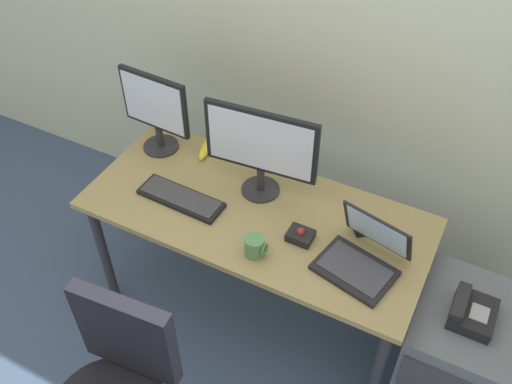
{
  "coord_description": "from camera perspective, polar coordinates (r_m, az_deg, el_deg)",
  "views": [
    {
      "loc": [
        0.81,
        -1.57,
        2.57
      ],
      "look_at": [
        0.0,
        0.0,
        0.86
      ],
      "focal_mm": 39.47,
      "sensor_mm": 36.0,
      "label": 1
    }
  ],
  "objects": [
    {
      "name": "cell_phone",
      "position": [
        2.53,
        10.38,
        -3.23
      ],
      "size": [
        0.14,
        0.15,
        0.01
      ],
      "primitive_type": "cube",
      "rotation": [
        0.0,
        0.0,
        0.67
      ],
      "color": "black",
      "rests_on": "desk"
    },
    {
      "name": "ground_plane",
      "position": [
        3.12,
        0.0,
        -11.4
      ],
      "size": [
        8.0,
        8.0,
        0.0
      ],
      "primitive_type": "plane",
      "color": "#3B4D68"
    },
    {
      "name": "laptop",
      "position": [
        2.35,
        10.78,
        -6.36
      ],
      "size": [
        0.37,
        0.36,
        0.23
      ],
      "color": "black",
      "rests_on": "desk"
    },
    {
      "name": "desk_phone",
      "position": [
        2.46,
        20.98,
        -11.3
      ],
      "size": [
        0.17,
        0.2,
        0.09
      ],
      "color": "black",
      "rests_on": "file_cabinet"
    },
    {
      "name": "monitor_side",
      "position": [
        2.78,
        -10.18,
        8.32
      ],
      "size": [
        0.37,
        0.18,
        0.42
      ],
      "color": "#262628",
      "rests_on": "desk"
    },
    {
      "name": "monitor_main",
      "position": [
        2.47,
        0.48,
        4.6
      ],
      "size": [
        0.52,
        0.18,
        0.45
      ],
      "color": "#262628",
      "rests_on": "desk"
    },
    {
      "name": "coffee_mug",
      "position": [
        2.35,
        -0.1,
        -5.51
      ],
      "size": [
        0.1,
        0.09,
        0.09
      ],
      "color": "#4F7F48",
      "rests_on": "desk"
    },
    {
      "name": "file_cabinet",
      "position": [
        2.75,
        19.35,
        -15.28
      ],
      "size": [
        0.42,
        0.53,
        0.62
      ],
      "color": "#565C61",
      "rests_on": "ground"
    },
    {
      "name": "back_wall",
      "position": [
        2.68,
        7.21,
        17.85
      ],
      "size": [
        6.0,
        0.1,
        2.8
      ],
      "primitive_type": "cube",
      "color": "beige",
      "rests_on": "ground"
    },
    {
      "name": "banana",
      "position": [
        2.86,
        -5.1,
        4.48
      ],
      "size": [
        0.09,
        0.19,
        0.04
      ],
      "primitive_type": "ellipsoid",
      "rotation": [
        0.0,
        0.0,
        1.83
      ],
      "color": "yellow",
      "rests_on": "desk"
    },
    {
      "name": "desk",
      "position": [
        2.61,
        0.0,
        -3.17
      ],
      "size": [
        1.57,
        0.7,
        0.74
      ],
      "color": "olive",
      "rests_on": "ground"
    },
    {
      "name": "trackball_mouse",
      "position": [
        2.42,
        4.53,
        -4.38
      ],
      "size": [
        0.11,
        0.09,
        0.07
      ],
      "color": "black",
      "rests_on": "desk"
    },
    {
      "name": "keyboard",
      "position": [
        2.61,
        -7.62,
        -0.61
      ],
      "size": [
        0.41,
        0.15,
        0.03
      ],
      "color": "black",
      "rests_on": "desk"
    }
  ]
}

